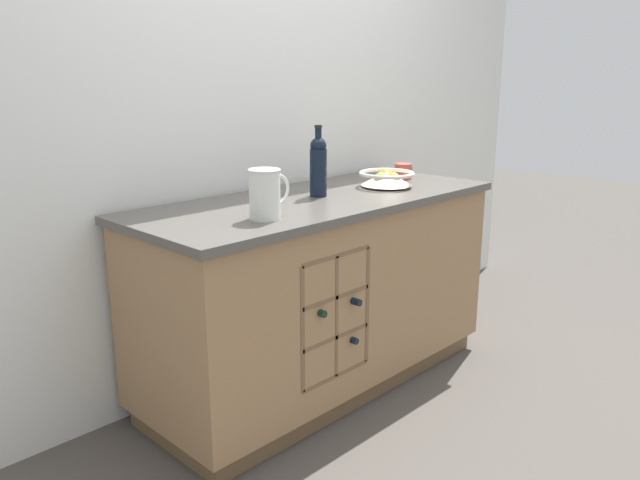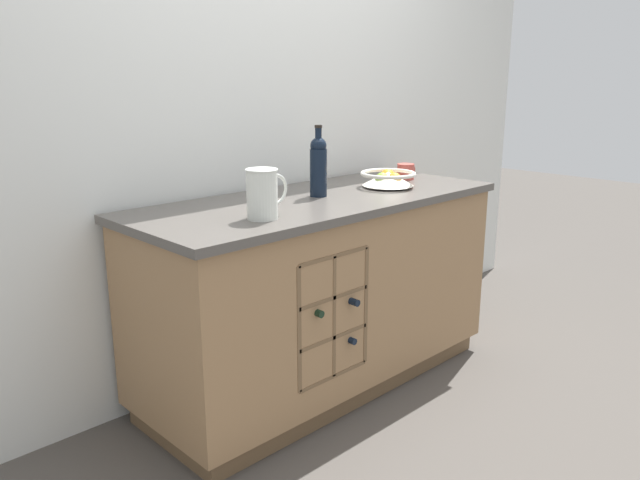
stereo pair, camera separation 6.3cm
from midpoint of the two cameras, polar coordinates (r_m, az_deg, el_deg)
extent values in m
plane|color=#4C4742|center=(3.05, 0.61, -12.76)|extent=(14.00, 14.00, 0.00)
cube|color=silver|center=(3.00, -4.79, 12.15)|extent=(4.40, 0.06, 2.55)
cube|color=brown|center=(3.03, 0.61, -12.00)|extent=(1.65, 0.59, 0.09)
cube|color=#99724C|center=(2.86, 0.63, -4.31)|extent=(1.71, 0.65, 0.77)
cube|color=#514C47|center=(2.76, 0.66, 3.60)|extent=(1.75, 0.69, 0.03)
cube|color=brown|center=(2.55, 0.41, -6.53)|extent=(0.38, 0.01, 0.51)
cube|color=brown|center=(2.39, -1.94, -7.99)|extent=(0.02, 0.10, 0.51)
cube|color=brown|center=(2.64, 4.12, -5.77)|extent=(0.02, 0.10, 0.51)
cube|color=brown|center=(2.62, 1.22, -12.01)|extent=(0.38, 0.10, 0.02)
cube|color=brown|center=(2.55, 1.24, -8.60)|extent=(0.38, 0.10, 0.02)
cube|color=brown|center=(2.49, 1.26, -5.02)|extent=(0.38, 0.10, 0.02)
cube|color=brown|center=(2.43, 1.28, -1.26)|extent=(0.38, 0.10, 0.02)
cube|color=brown|center=(2.52, 1.25, -6.83)|extent=(0.02, 0.10, 0.51)
cylinder|color=black|center=(2.70, 0.81, -8.10)|extent=(0.07, 0.21, 0.07)
cylinder|color=black|center=(2.61, 3.18, -9.01)|extent=(0.03, 0.09, 0.03)
cylinder|color=black|center=(2.52, -2.27, -5.65)|extent=(0.08, 0.21, 0.08)
cylinder|color=black|center=(2.42, 0.16, -6.55)|extent=(0.03, 0.09, 0.03)
cylinder|color=black|center=(2.62, 1.33, -4.85)|extent=(0.08, 0.19, 0.08)
cylinder|color=black|center=(2.53, 3.53, -5.58)|extent=(0.03, 0.08, 0.03)
cylinder|color=silver|center=(3.01, 6.82, 4.90)|extent=(0.12, 0.12, 0.01)
cone|color=silver|center=(3.01, 6.84, 5.60)|extent=(0.24, 0.24, 0.06)
torus|color=silver|center=(3.00, 6.85, 6.04)|extent=(0.27, 0.27, 0.02)
sphere|color=#7FA838|center=(2.99, 6.30, 5.52)|extent=(0.07, 0.07, 0.07)
sphere|color=gold|center=(2.99, 7.42, 5.51)|extent=(0.07, 0.07, 0.07)
sphere|color=orange|center=(3.06, 6.79, 5.79)|extent=(0.07, 0.07, 0.07)
cylinder|color=silver|center=(2.32, -4.54, 4.21)|extent=(0.12, 0.12, 0.19)
torus|color=silver|center=(2.30, -4.59, 6.42)|extent=(0.12, 0.12, 0.01)
torus|color=silver|center=(2.35, -3.40, 4.63)|extent=(0.12, 0.01, 0.12)
cylinder|color=#B7473D|center=(3.26, 8.39, 6.21)|extent=(0.09, 0.09, 0.08)
torus|color=#B7473D|center=(3.29, 8.88, 6.31)|extent=(0.06, 0.01, 0.06)
cylinder|color=black|center=(2.75, 0.51, 6.18)|extent=(0.08, 0.08, 0.21)
sphere|color=black|center=(2.74, 0.52, 8.62)|extent=(0.07, 0.07, 0.07)
cylinder|color=black|center=(2.74, 0.52, 9.28)|extent=(0.03, 0.03, 0.09)
cylinder|color=black|center=(2.73, 0.52, 10.35)|extent=(0.03, 0.03, 0.01)
camera|label=1|loc=(0.03, -89.35, 0.17)|focal=35.00mm
camera|label=2|loc=(0.03, 90.65, -0.17)|focal=35.00mm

